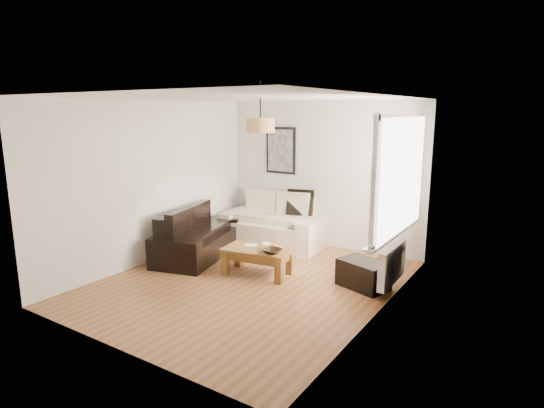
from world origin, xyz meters
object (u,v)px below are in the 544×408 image
Objects in this scene: sofa_leather at (198,234)px; coffee_table at (257,262)px; ottoman at (363,274)px; loveseat_cream at (274,220)px.

coffee_table is (1.35, -0.18, -0.18)m from sofa_leather.
coffee_table reaches higher than ottoman.
ottoman is at bearing -31.27° from loveseat_cream.
sofa_leather is 1.38m from coffee_table.
ottoman is (2.17, -1.07, -0.26)m from loveseat_cream.
loveseat_cream is 1.03× the size of sofa_leather.
sofa_leather is 2.64× the size of ottoman.
sofa_leather is 2.89m from ottoman.
loveseat_cream is at bearing 113.82° from coffee_table.
sofa_leather is at bearing 172.47° from coffee_table.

